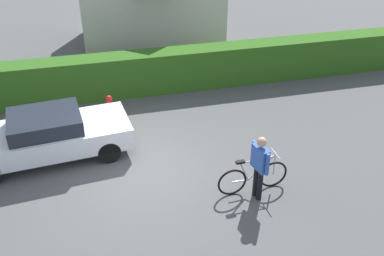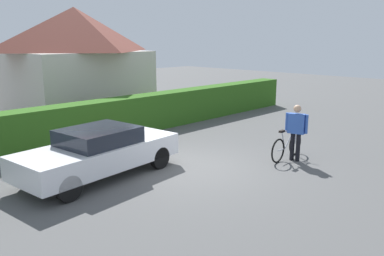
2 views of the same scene
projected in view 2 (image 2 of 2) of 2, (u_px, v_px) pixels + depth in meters
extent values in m
plane|color=#505050|center=(197.00, 168.00, 11.24)|extent=(60.00, 60.00, 0.00)
cube|color=#2D5D19|center=(102.00, 120.00, 14.32)|extent=(21.92, 0.90, 1.43)
cube|color=beige|center=(78.00, 84.00, 18.52)|extent=(5.61, 4.75, 3.04)
pyramid|color=brown|center=(75.00, 29.00, 17.97)|extent=(5.89, 4.98, 1.98)
cube|color=silver|center=(99.00, 155.00, 10.42)|extent=(4.56, 2.17, 0.60)
cube|color=#1E232D|center=(98.00, 136.00, 10.32)|extent=(2.00, 1.71, 0.42)
cylinder|color=black|center=(123.00, 148.00, 12.11)|extent=(0.64, 0.24, 0.63)
cylinder|color=black|center=(160.00, 158.00, 11.15)|extent=(0.64, 0.24, 0.63)
cylinder|color=black|center=(32.00, 174.00, 9.82)|extent=(0.64, 0.24, 0.63)
cylinder|color=black|center=(69.00, 188.00, 8.87)|extent=(0.64, 0.24, 0.63)
torus|color=black|center=(295.00, 144.00, 12.42)|extent=(0.74, 0.09, 0.74)
torus|color=black|center=(278.00, 151.00, 11.62)|extent=(0.74, 0.09, 0.74)
cylinder|color=silver|center=(291.00, 137.00, 12.11)|extent=(0.70, 0.07, 0.64)
cylinder|color=silver|center=(283.00, 141.00, 11.78)|extent=(0.27, 0.05, 0.57)
cylinder|color=silver|center=(289.00, 130.00, 11.95)|extent=(0.86, 0.08, 0.08)
cylinder|color=silver|center=(281.00, 150.00, 11.78)|extent=(0.42, 0.06, 0.05)
cylinder|color=silver|center=(296.00, 134.00, 12.36)|extent=(0.04, 0.04, 0.60)
cube|color=black|center=(282.00, 131.00, 11.63)|extent=(0.22, 0.11, 0.06)
cylinder|color=silver|center=(296.00, 124.00, 12.28)|extent=(0.05, 0.50, 0.03)
cylinder|color=black|center=(292.00, 147.00, 11.89)|extent=(0.13, 0.13, 0.85)
cylinder|color=black|center=(298.00, 147.00, 11.80)|extent=(0.13, 0.13, 0.85)
cube|color=#3359B2|center=(297.00, 124.00, 11.68)|extent=(0.29, 0.52, 0.60)
sphere|color=tan|center=(297.00, 109.00, 11.58)|extent=(0.23, 0.23, 0.23)
cylinder|color=#3359B2|center=(287.00, 122.00, 11.83)|extent=(0.09, 0.09, 0.57)
cylinder|color=#3359B2|center=(306.00, 124.00, 11.52)|extent=(0.09, 0.09, 0.57)
cylinder|color=red|center=(118.00, 140.00, 12.93)|extent=(0.20, 0.20, 0.70)
sphere|color=red|center=(117.00, 129.00, 12.84)|extent=(0.18, 0.18, 0.18)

